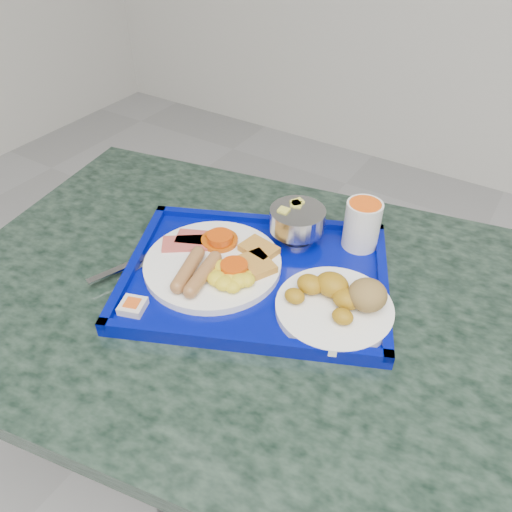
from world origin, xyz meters
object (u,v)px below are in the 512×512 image
at_px(table, 257,359).
at_px(tray, 256,276).
at_px(bread_plate, 339,301).
at_px(main_plate, 217,264).
at_px(fruit_bowl, 297,220).
at_px(juice_cup, 362,223).

height_order(table, tray, tray).
bearing_deg(bread_plate, main_plate, -173.74).
relative_size(table, fruit_bowl, 11.77).
relative_size(bread_plate, juice_cup, 2.06).
xyz_separation_m(tray, fruit_bowl, (0.01, 0.12, 0.05)).
bearing_deg(table, main_plate, 179.12).
bearing_deg(main_plate, juice_cup, 47.57).
height_order(table, fruit_bowl, fruit_bowl).
bearing_deg(juice_cup, fruit_bowl, -154.61).
height_order(table, juice_cup, juice_cup).
distance_m(tray, bread_plate, 0.16).
height_order(main_plate, bread_plate, bread_plate).
distance_m(main_plate, fruit_bowl, 0.17).
bearing_deg(table, fruit_bowl, 92.87).
bearing_deg(table, tray, 124.48).
distance_m(tray, main_plate, 0.07).
relative_size(main_plate, fruit_bowl, 2.36).
bearing_deg(fruit_bowl, table, -87.13).
relative_size(bread_plate, fruit_bowl, 1.84).
bearing_deg(tray, table, -55.52).
bearing_deg(table, bread_plate, 10.49).
distance_m(bread_plate, fruit_bowl, 0.19).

